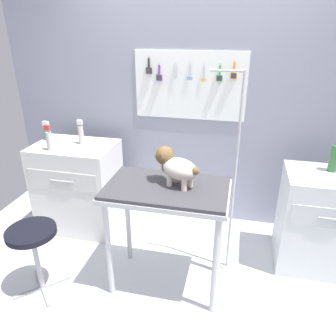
{
  "coord_description": "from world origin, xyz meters",
  "views": [
    {
      "loc": [
        0.46,
        -1.92,
        2.02
      ],
      "look_at": [
        -0.04,
        0.24,
        1.02
      ],
      "focal_mm": 34.29,
      "sensor_mm": 36.0,
      "label": 1
    }
  ],
  "objects_px": {
    "soda_bottle": "(335,157)",
    "dog": "(175,166)",
    "counter_left": "(79,187)",
    "stool": "(33,240)",
    "grooming_table": "(167,199)",
    "cabinet_right": "(320,221)",
    "grooming_arm": "(233,187)",
    "detangler_spray": "(47,132)"
  },
  "relations": [
    {
      "from": "grooming_table",
      "to": "detangler_spray",
      "type": "xyz_separation_m",
      "value": [
        -1.43,
        0.72,
        0.2
      ]
    },
    {
      "from": "grooming_arm",
      "to": "stool",
      "type": "xyz_separation_m",
      "value": [
        -1.47,
        -0.62,
        -0.32
      ]
    },
    {
      "from": "grooming_table",
      "to": "dog",
      "type": "xyz_separation_m",
      "value": [
        0.05,
        0.05,
        0.26
      ]
    },
    {
      "from": "soda_bottle",
      "to": "stool",
      "type": "bearing_deg",
      "value": -157.23
    },
    {
      "from": "cabinet_right",
      "to": "soda_bottle",
      "type": "relative_size",
      "value": 3.37
    },
    {
      "from": "dog",
      "to": "detangler_spray",
      "type": "bearing_deg",
      "value": 155.52
    },
    {
      "from": "grooming_arm",
      "to": "counter_left",
      "type": "height_order",
      "value": "grooming_arm"
    },
    {
      "from": "cabinet_right",
      "to": "detangler_spray",
      "type": "distance_m",
      "value": 2.75
    },
    {
      "from": "stool",
      "to": "detangler_spray",
      "type": "relative_size",
      "value": 3.04
    },
    {
      "from": "cabinet_right",
      "to": "stool",
      "type": "distance_m",
      "value": 2.4
    },
    {
      "from": "grooming_table",
      "to": "detangler_spray",
      "type": "height_order",
      "value": "detangler_spray"
    },
    {
      "from": "grooming_arm",
      "to": "dog",
      "type": "bearing_deg",
      "value": -148.97
    },
    {
      "from": "grooming_table",
      "to": "soda_bottle",
      "type": "height_order",
      "value": "soda_bottle"
    },
    {
      "from": "detangler_spray",
      "to": "cabinet_right",
      "type": "bearing_deg",
      "value": -3.91
    },
    {
      "from": "counter_left",
      "to": "detangler_spray",
      "type": "xyz_separation_m",
      "value": [
        -0.33,
        0.09,
        0.55
      ]
    },
    {
      "from": "grooming_arm",
      "to": "stool",
      "type": "bearing_deg",
      "value": -157.13
    },
    {
      "from": "counter_left",
      "to": "stool",
      "type": "height_order",
      "value": "counter_left"
    },
    {
      "from": "counter_left",
      "to": "stool",
      "type": "xyz_separation_m",
      "value": [
        0.11,
        -0.95,
        0.03
      ]
    },
    {
      "from": "grooming_arm",
      "to": "dog",
      "type": "height_order",
      "value": "grooming_arm"
    },
    {
      "from": "cabinet_right",
      "to": "counter_left",
      "type": "bearing_deg",
      "value": 177.73
    },
    {
      "from": "dog",
      "to": "soda_bottle",
      "type": "xyz_separation_m",
      "value": [
        1.22,
        0.59,
        -0.05
      ]
    },
    {
      "from": "grooming_arm",
      "to": "soda_bottle",
      "type": "height_order",
      "value": "grooming_arm"
    },
    {
      "from": "cabinet_right",
      "to": "detangler_spray",
      "type": "relative_size",
      "value": 4.58
    },
    {
      "from": "stool",
      "to": "grooming_table",
      "type": "bearing_deg",
      "value": 17.85
    },
    {
      "from": "grooming_table",
      "to": "grooming_arm",
      "type": "bearing_deg",
      "value": 32.14
    },
    {
      "from": "grooming_table",
      "to": "dog",
      "type": "bearing_deg",
      "value": 39.93
    },
    {
      "from": "dog",
      "to": "soda_bottle",
      "type": "bearing_deg",
      "value": 25.66
    },
    {
      "from": "counter_left",
      "to": "cabinet_right",
      "type": "bearing_deg",
      "value": -2.27
    },
    {
      "from": "counter_left",
      "to": "grooming_arm",
      "type": "bearing_deg",
      "value": -11.8
    },
    {
      "from": "dog",
      "to": "stool",
      "type": "height_order",
      "value": "dog"
    },
    {
      "from": "soda_bottle",
      "to": "dog",
      "type": "bearing_deg",
      "value": -154.34
    },
    {
      "from": "counter_left",
      "to": "stool",
      "type": "distance_m",
      "value": 0.96
    },
    {
      "from": "dog",
      "to": "stool",
      "type": "xyz_separation_m",
      "value": [
        -1.04,
        -0.36,
        -0.57
      ]
    },
    {
      "from": "dog",
      "to": "cabinet_right",
      "type": "relative_size",
      "value": 0.43
    },
    {
      "from": "grooming_table",
      "to": "counter_left",
      "type": "xyz_separation_m",
      "value": [
        -1.1,
        0.63,
        -0.34
      ]
    },
    {
      "from": "cabinet_right",
      "to": "stool",
      "type": "xyz_separation_m",
      "value": [
        -2.24,
        -0.86,
        0.05
      ]
    },
    {
      "from": "stool",
      "to": "soda_bottle",
      "type": "height_order",
      "value": "soda_bottle"
    },
    {
      "from": "grooming_arm",
      "to": "dog",
      "type": "distance_m",
      "value": 0.56
    },
    {
      "from": "grooming_arm",
      "to": "dog",
      "type": "relative_size",
      "value": 4.55
    },
    {
      "from": "detangler_spray",
      "to": "dog",
      "type": "bearing_deg",
      "value": -24.48
    },
    {
      "from": "soda_bottle",
      "to": "cabinet_right",
      "type": "bearing_deg",
      "value": -105.06
    },
    {
      "from": "stool",
      "to": "detangler_spray",
      "type": "xyz_separation_m",
      "value": [
        -0.44,
        1.04,
        0.52
      ]
    }
  ]
}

